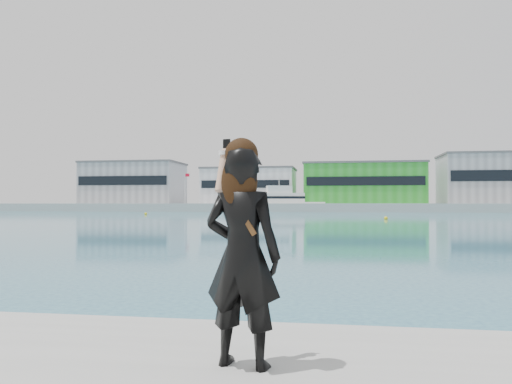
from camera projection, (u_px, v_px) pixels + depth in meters
far_quay at (332, 207)px, 132.95m from camera, size 320.00×40.00×2.00m
warehouse_grey_left at (134, 183)px, 139.84m from camera, size 26.52×16.36×11.50m
warehouse_white at (250, 186)px, 134.58m from camera, size 24.48×15.35×9.50m
warehouse_green at (363, 183)px, 129.82m from camera, size 30.60×16.36×10.50m
warehouse_grey_right at (494, 178)px, 124.76m from camera, size 25.50×15.35×12.50m
flagpole_left at (185, 186)px, 130.21m from camera, size 1.28×0.16×8.00m
flagpole_right at (424, 185)px, 120.68m from camera, size 1.28×0.16×8.00m
motor_yacht at (285, 202)px, 120.58m from camera, size 18.33×9.77×8.25m
buoy_near at (386, 220)px, 63.80m from camera, size 0.50×0.50×0.50m
buoy_far at (146, 215)px, 90.25m from camera, size 0.50×0.50×0.50m
woman at (242, 249)px, 4.07m from camera, size 0.72×0.54×1.89m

